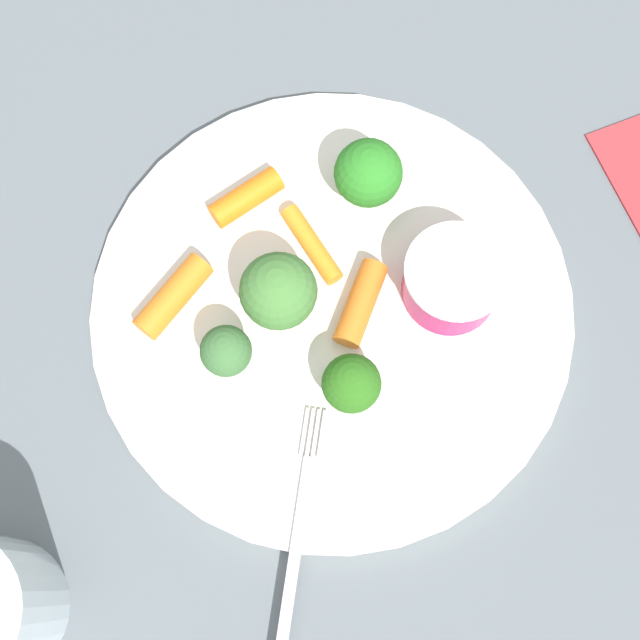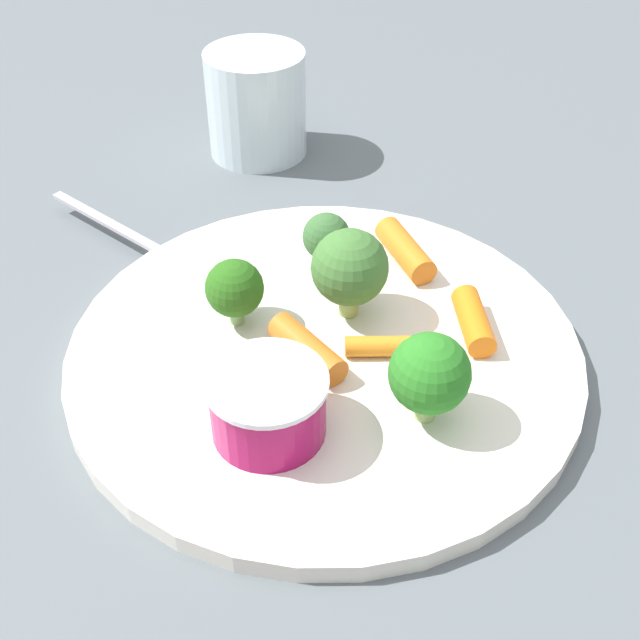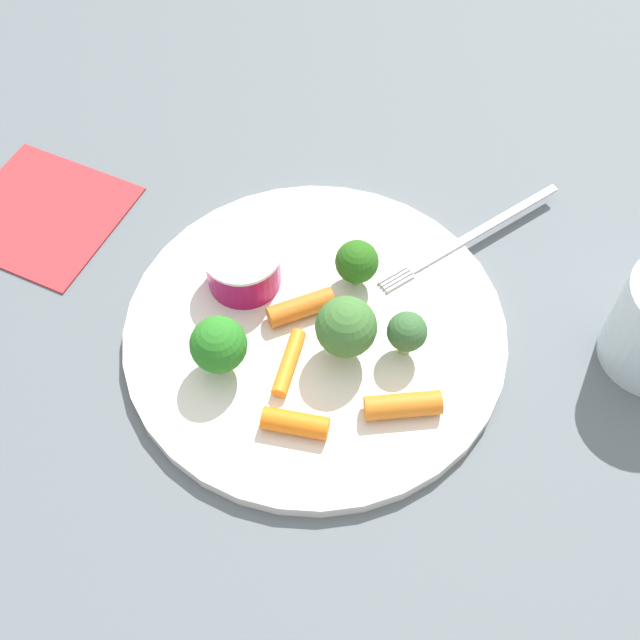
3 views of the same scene
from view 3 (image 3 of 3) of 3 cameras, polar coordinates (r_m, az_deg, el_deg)
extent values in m
plane|color=#575F64|center=(0.64, -0.34, -1.12)|extent=(2.40, 2.40, 0.00)
cylinder|color=silver|center=(0.63, -0.34, -0.82)|extent=(0.29, 0.29, 0.01)
cylinder|color=#9A0D4A|center=(0.64, -5.34, 3.64)|extent=(0.06, 0.06, 0.03)
cylinder|color=silver|center=(0.63, -5.46, 4.64)|extent=(0.06, 0.06, 0.00)
cylinder|color=#7FB46B|center=(0.65, 2.52, 3.05)|extent=(0.01, 0.01, 0.01)
sphere|color=#286118|center=(0.64, 2.58, 4.07)|extent=(0.03, 0.03, 0.03)
cylinder|color=#82B26F|center=(0.62, 5.92, -1.74)|extent=(0.01, 0.01, 0.01)
sphere|color=#396434|center=(0.60, 6.07, -0.80)|extent=(0.03, 0.03, 0.03)
cylinder|color=#90B065|center=(0.61, -6.84, -2.86)|extent=(0.01, 0.01, 0.01)
sphere|color=#297822|center=(0.59, -7.07, -1.70)|extent=(0.04, 0.04, 0.04)
cylinder|color=#97AD60|center=(0.61, 1.77, -1.78)|extent=(0.01, 0.01, 0.02)
sphere|color=#3F7132|center=(0.59, 1.83, -0.48)|extent=(0.05, 0.05, 0.05)
cylinder|color=orange|center=(0.63, -1.33, 0.89)|extent=(0.05, 0.03, 0.02)
cylinder|color=orange|center=(0.59, 5.78, -5.92)|extent=(0.06, 0.02, 0.02)
cylinder|color=orange|center=(0.61, -2.18, -2.98)|extent=(0.03, 0.06, 0.01)
cylinder|color=orange|center=(0.58, -1.73, -7.17)|extent=(0.05, 0.03, 0.02)
cube|color=silver|center=(0.70, 11.39, 6.28)|extent=(0.14, 0.09, 0.00)
cube|color=silver|center=(0.65, 5.60, 2.53)|extent=(0.02, 0.02, 0.00)
cube|color=silver|center=(0.66, 5.41, 2.73)|extent=(0.02, 0.02, 0.00)
cube|color=silver|center=(0.66, 5.23, 2.92)|extent=(0.02, 0.02, 0.00)
cube|color=silver|center=(0.66, 5.05, 3.12)|extent=(0.02, 0.02, 0.00)
cube|color=#AF2F33|center=(0.75, -18.73, 7.02)|extent=(0.17, 0.17, 0.00)
camera|label=1|loc=(0.47, 24.17, 51.12)|focal=49.14mm
camera|label=2|loc=(0.59, -37.90, 24.22)|focal=44.92mm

